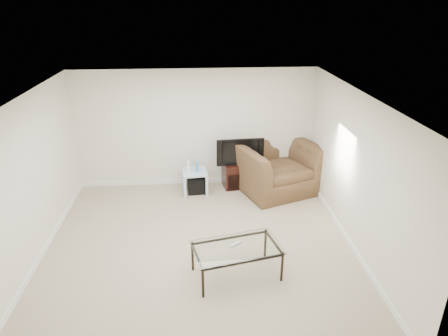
{
  "coord_description": "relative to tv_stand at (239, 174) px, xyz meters",
  "views": [
    {
      "loc": [
        -0.01,
        -5.52,
        3.81
      ],
      "look_at": [
        0.5,
        1.2,
        0.9
      ],
      "focal_mm": 32.0,
      "sensor_mm": 36.0,
      "label": 1
    }
  ],
  "objects": [
    {
      "name": "wall_back",
      "position": [
        -0.9,
        0.22,
        0.97
      ],
      "size": [
        5.0,
        0.02,
        2.5
      ],
      "primitive_type": "cube",
      "color": "silver",
      "rests_on": "ground"
    },
    {
      "name": "plate_right_outlet",
      "position": [
        1.59,
        -0.98,
        0.02
      ],
      "size": [
        0.02,
        0.08,
        0.12
      ],
      "primitive_type": "cube",
      "color": "white",
      "rests_on": "wall_right"
    },
    {
      "name": "wall_right",
      "position": [
        1.6,
        -2.28,
        0.97
      ],
      "size": [
        0.02,
        5.0,
        2.5
      ],
      "primitive_type": "cube",
      "color": "silver",
      "rests_on": "ground"
    },
    {
      "name": "dvd_player",
      "position": [
        0.01,
        -0.04,
        0.18
      ],
      "size": [
        0.38,
        0.29,
        0.05
      ],
      "primitive_type": "cube",
      "rotation": [
        0.0,
        0.0,
        0.14
      ],
      "color": "black",
      "rests_on": "tv_stand"
    },
    {
      "name": "remote",
      "position": [
        -0.38,
        -2.96,
        0.23
      ],
      "size": [
        0.19,
        0.16,
        0.02
      ],
      "primitive_type": "cube",
      "rotation": [
        0.0,
        0.0,
        0.65
      ],
      "color": "#B2B2B7",
      "rests_on": "coffee_table"
    },
    {
      "name": "ceiling",
      "position": [
        -0.9,
        -2.28,
        2.22
      ],
      "size": [
        5.0,
        5.0,
        0.0
      ],
      "primitive_type": "plane",
      "color": "white",
      "rests_on": "ground"
    },
    {
      "name": "plate_right_switch",
      "position": [
        1.59,
        -0.68,
        0.97
      ],
      "size": [
        0.02,
        0.09,
        0.13
      ],
      "primitive_type": "cube",
      "color": "white",
      "rests_on": "wall_right"
    },
    {
      "name": "tv_stand",
      "position": [
        0.0,
        0.0,
        0.0
      ],
      "size": [
        0.72,
        0.55,
        0.55
      ],
      "primitive_type": null,
      "rotation": [
        0.0,
        0.0,
        0.14
      ],
      "color": "black",
      "rests_on": "floor"
    },
    {
      "name": "side_table",
      "position": [
        -0.95,
        -0.23,
        -0.03
      ],
      "size": [
        0.55,
        0.55,
        0.48
      ],
      "primitive_type": null,
      "rotation": [
        0.0,
        0.0,
        0.1
      ],
      "color": "silver",
      "rests_on": "floor"
    },
    {
      "name": "game_console",
      "position": [
        -1.07,
        -0.26,
        0.32
      ],
      "size": [
        0.06,
        0.16,
        0.22
      ],
      "primitive_type": "cube",
      "rotation": [
        0.0,
        0.0,
        0.04
      ],
      "color": "white",
      "rests_on": "side_table"
    },
    {
      "name": "television",
      "position": [
        0.0,
        -0.03,
        0.56
      ],
      "size": [
        0.93,
        0.24,
        0.57
      ],
      "primitive_type": "imported",
      "rotation": [
        0.0,
        0.0,
        0.06
      ],
      "color": "black",
      "rests_on": "tv_stand"
    },
    {
      "name": "recliner",
      "position": [
        0.77,
        -0.23,
        0.4
      ],
      "size": [
        1.81,
        1.49,
        1.36
      ],
      "primitive_type": "imported",
      "rotation": [
        0.0,
        0.0,
        0.36
      ],
      "color": "#4B2D1C",
      "rests_on": "floor"
    },
    {
      "name": "floor",
      "position": [
        -0.9,
        -2.28,
        -0.28
      ],
      "size": [
        5.0,
        5.0,
        0.0
      ],
      "primitive_type": "plane",
      "color": "tan",
      "rests_on": "ground"
    },
    {
      "name": "wall_left",
      "position": [
        -3.4,
        -2.28,
        0.97
      ],
      "size": [
        0.02,
        5.0,
        2.5
      ],
      "primitive_type": "cube",
      "color": "silver",
      "rests_on": "ground"
    },
    {
      "name": "game_case",
      "position": [
        -0.89,
        -0.24,
        0.3
      ],
      "size": [
        0.06,
        0.14,
        0.19
      ],
      "primitive_type": "cube",
      "rotation": [
        0.0,
        0.0,
        0.05
      ],
      "color": "#337FCC",
      "rests_on": "side_table"
    },
    {
      "name": "plate_back",
      "position": [
        -2.3,
        0.21,
        0.97
      ],
      "size": [
        0.12,
        0.02,
        0.12
      ],
      "primitive_type": "cube",
      "color": "white",
      "rests_on": "wall_back"
    },
    {
      "name": "subwoofer",
      "position": [
        -0.92,
        -0.21,
        -0.1
      ],
      "size": [
        0.4,
        0.4,
        0.37
      ],
      "primitive_type": "cube",
      "rotation": [
        0.0,
        0.0,
        0.08
      ],
      "color": "black",
      "rests_on": "floor"
    },
    {
      "name": "coffee_table",
      "position": [
        -0.37,
        -3.02,
        -0.03
      ],
      "size": [
        1.39,
        0.97,
        0.49
      ],
      "primitive_type": null,
      "rotation": [
        0.0,
        0.0,
        0.22
      ],
      "color": "black",
      "rests_on": "floor"
    }
  ]
}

